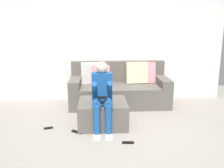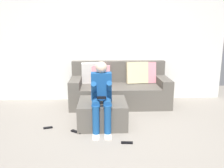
# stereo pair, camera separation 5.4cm
# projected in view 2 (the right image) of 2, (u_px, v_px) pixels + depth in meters

# --- Properties ---
(ground_plane) EXTENTS (6.62, 6.62, 0.00)m
(ground_plane) POSITION_uv_depth(u_px,v_px,m) (114.00, 143.00, 3.39)
(ground_plane) COLOR gray
(wall_back) EXTENTS (5.09, 0.10, 2.49)m
(wall_back) POSITION_uv_depth(u_px,v_px,m) (109.00, 44.00, 5.27)
(wall_back) COLOR silver
(wall_back) RESTS_ON ground_plane
(couch_sectional) EXTENTS (2.01, 0.90, 0.88)m
(couch_sectional) POSITION_uv_depth(u_px,v_px,m) (119.00, 89.00, 5.07)
(couch_sectional) COLOR #59544C
(couch_sectional) RESTS_ON ground_plane
(ottoman) EXTENTS (0.78, 0.75, 0.40)m
(ottoman) POSITION_uv_depth(u_px,v_px,m) (103.00, 113.00, 4.01)
(ottoman) COLOR #59544C
(ottoman) RESTS_ON ground_plane
(person_seated) EXTENTS (0.32, 0.59, 1.07)m
(person_seated) POSITION_uv_depth(u_px,v_px,m) (101.00, 94.00, 3.72)
(person_seated) COLOR #194C8C
(person_seated) RESTS_ON ground_plane
(remote_near_ottoman) EXTENTS (0.17, 0.06, 0.02)m
(remote_near_ottoman) POSITION_uv_depth(u_px,v_px,m) (127.00, 143.00, 3.38)
(remote_near_ottoman) COLOR black
(remote_near_ottoman) RESTS_ON ground_plane
(remote_by_storage_bin) EXTENTS (0.18, 0.15, 0.02)m
(remote_by_storage_bin) POSITION_uv_depth(u_px,v_px,m) (76.00, 132.00, 3.73)
(remote_by_storage_bin) COLOR black
(remote_by_storage_bin) RESTS_ON ground_plane
(remote_under_side_table) EXTENTS (0.15, 0.08, 0.02)m
(remote_under_side_table) POSITION_uv_depth(u_px,v_px,m) (48.00, 128.00, 3.88)
(remote_under_side_table) COLOR black
(remote_under_side_table) RESTS_ON ground_plane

